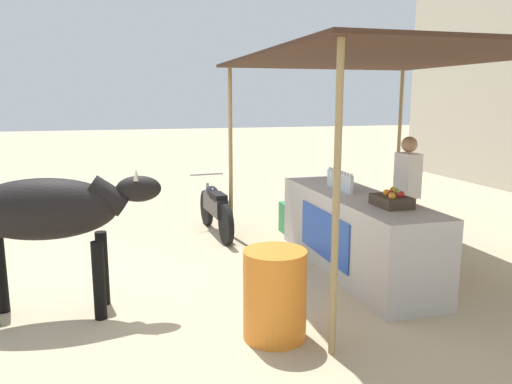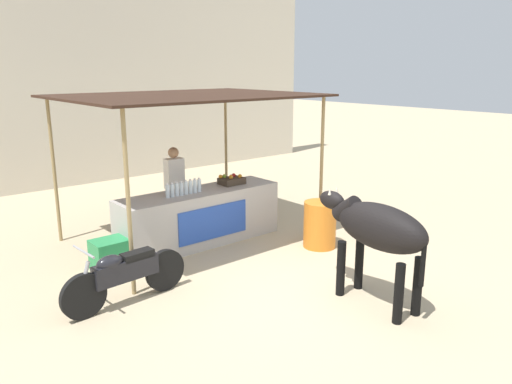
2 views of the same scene
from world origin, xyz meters
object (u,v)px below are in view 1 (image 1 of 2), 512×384
object	(u,v)px
cooler_box	(298,219)
motorcycle_parked	(215,207)
water_barrel	(275,294)
stall_counter	(354,232)
fruit_crate	(392,200)
vendor_behind_counter	(406,199)
cow	(51,214)

from	to	relation	value
cooler_box	motorcycle_parked	world-z (taller)	motorcycle_parked
cooler_box	water_barrel	bearing A→B (deg)	-23.86
stall_counter	water_barrel	world-z (taller)	stall_counter
fruit_crate	cooler_box	xyz separation A→B (m)	(-2.48, -0.15, -0.79)
cooler_box	vendor_behind_counter	bearing A→B (deg)	26.91
vendor_behind_counter	water_barrel	distance (m)	2.77
stall_counter	water_barrel	size ratio (longest dim) A/B	3.69
stall_counter	vendor_behind_counter	world-z (taller)	vendor_behind_counter
cooler_box	cow	xyz separation A→B (m)	(2.17, -3.34, 0.79)
motorcycle_parked	cooler_box	bearing A→B (deg)	73.08
stall_counter	fruit_crate	size ratio (longest dim) A/B	6.82
vendor_behind_counter	cow	size ratio (longest dim) A/B	0.90
vendor_behind_counter	water_barrel	world-z (taller)	vendor_behind_counter
motorcycle_parked	cow	bearing A→B (deg)	-39.45
cooler_box	water_barrel	size ratio (longest dim) A/B	0.74
vendor_behind_counter	cow	world-z (taller)	vendor_behind_counter
vendor_behind_counter	cow	distance (m)	4.23
cow	cooler_box	bearing A→B (deg)	122.93
fruit_crate	stall_counter	bearing A→B (deg)	-175.71
fruit_crate	motorcycle_parked	size ratio (longest dim) A/B	0.24
fruit_crate	cow	world-z (taller)	cow
fruit_crate	motorcycle_parked	distance (m)	3.24
fruit_crate	cow	distance (m)	3.51
fruit_crate	water_barrel	distance (m)	1.84
vendor_behind_counter	water_barrel	size ratio (longest dim) A/B	2.03
cooler_box	stall_counter	bearing A→B (deg)	3.22
fruit_crate	water_barrel	world-z (taller)	fruit_crate
cooler_box	motorcycle_parked	size ratio (longest dim) A/B	0.33
stall_counter	cooler_box	distance (m)	1.74
cow	motorcycle_parked	size ratio (longest dim) A/B	1.02
cow	motorcycle_parked	world-z (taller)	cow
cooler_box	cow	bearing A→B (deg)	-57.07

